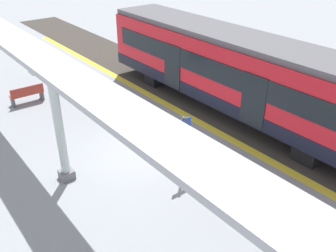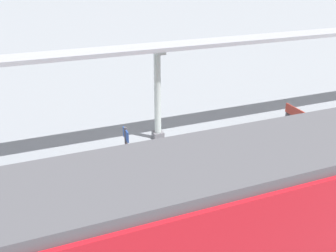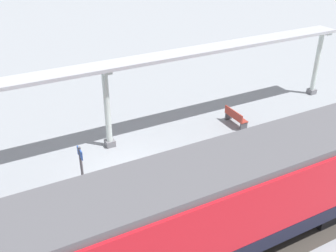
# 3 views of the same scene
# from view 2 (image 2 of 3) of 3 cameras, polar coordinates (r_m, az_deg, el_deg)

# --- Properties ---
(ground_plane) EXTENTS (176.00, 176.00, 0.00)m
(ground_plane) POSITION_cam_2_polar(r_m,az_deg,el_deg) (13.77, 2.35, -6.90)
(ground_plane) COLOR gray
(tactile_edge_strip) EXTENTS (0.38, 34.47, 0.01)m
(tactile_edge_strip) POSITION_cam_2_polar(r_m,az_deg,el_deg) (11.47, 9.00, -14.44)
(tactile_edge_strip) COLOR gold
(tactile_edge_strip) RESTS_ON ground
(train_near_carriage) EXTENTS (2.65, 14.22, 3.48)m
(train_near_carriage) POSITION_cam_2_polar(r_m,az_deg,el_deg) (9.42, 17.18, -11.13)
(train_near_carriage) COLOR red
(train_near_carriage) RESTS_ON ground
(canopy_pillar_second) EXTENTS (1.10, 0.44, 3.89)m
(canopy_pillar_second) POSITION_cam_2_polar(r_m,az_deg,el_deg) (15.39, -1.63, 4.72)
(canopy_pillar_second) COLOR slate
(canopy_pillar_second) RESTS_ON ground
(canopy_beam) EXTENTS (1.20, 27.81, 0.16)m
(canopy_beam) POSITION_cam_2_polar(r_m,az_deg,el_deg) (14.76, -2.71, 11.92)
(canopy_beam) COLOR #A8AAB2
(canopy_beam) RESTS_ON canopy_pillar_nearest
(bench_mid_platform) EXTENTS (1.51, 0.48, 0.86)m
(bench_mid_platform) POSITION_cam_2_polar(r_m,az_deg,el_deg) (18.29, 19.31, 1.43)
(bench_mid_platform) COLOR maroon
(bench_mid_platform) RESTS_ON ground
(platform_info_sign) EXTENTS (0.56, 0.10, 2.20)m
(platform_info_sign) POSITION_cam_2_polar(r_m,az_deg,el_deg) (12.34, -6.38, -3.90)
(platform_info_sign) COLOR #4C4C51
(platform_info_sign) RESTS_ON ground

